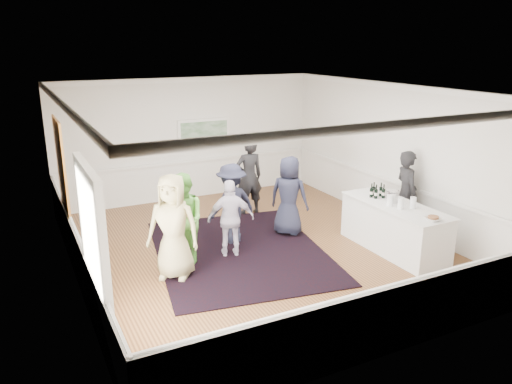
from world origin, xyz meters
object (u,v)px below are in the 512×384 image
guest_lilac (231,219)px  ice_bucket (392,197)px  guest_dark_a (232,204)px  nut_bowl (433,218)px  serving_table (394,227)px  guest_dark_b (249,177)px  guest_green (184,220)px  guest_tan (173,227)px  bartender (406,194)px  guest_navy (289,196)px

guest_lilac → ice_bucket: guest_lilac is taller
guest_dark_a → nut_bowl: bearing=123.3°
serving_table → guest_dark_b: size_ratio=1.29×
nut_bowl → serving_table: bearing=88.2°
guest_green → guest_dark_a: guest_green is taller
ice_bucket → guest_dark_a: bearing=148.4°
guest_dark_b → guest_lilac: bearing=59.1°
guest_tan → guest_dark_b: 3.68m
bartender → guest_dark_b: size_ratio=1.00×
guest_dark_a → ice_bucket: 3.25m
ice_bucket → guest_navy: bearing=132.5°
guest_tan → guest_navy: (2.88, 0.90, -0.08)m
guest_green → guest_dark_b: guest_dark_b is taller
guest_dark_a → guest_dark_b: guest_dark_b is taller
bartender → guest_navy: (-2.21, 1.19, -0.07)m
guest_dark_b → nut_bowl: guest_dark_b is taller
serving_table → guest_tan: size_ratio=1.26×
guest_dark_b → guest_navy: guest_dark_b is taller
serving_table → guest_dark_a: (-2.74, 1.86, 0.36)m
guest_navy → guest_dark_b: bearing=-34.2°
guest_green → nut_bowl: 4.56m
guest_dark_b → nut_bowl: size_ratio=6.69×
guest_navy → nut_bowl: bearing=166.2°
ice_bucket → guest_lilac: bearing=160.5°
guest_green → guest_dark_b: (2.35, 2.05, 0.06)m
nut_bowl → ice_bucket: bearing=87.3°
guest_dark_a → guest_navy: bearing=165.0°
guest_tan → guest_lilac: (1.28, 0.40, -0.18)m
guest_dark_a → ice_bucket: (2.76, -1.70, 0.24)m
serving_table → ice_bucket: 0.62m
guest_tan → ice_bucket: (4.34, -0.68, 0.14)m
guest_navy → bartender: bearing=-159.2°
bartender → guest_green: size_ratio=1.07×
guest_green → nut_bowl: (3.93, -2.30, 0.13)m
serving_table → guest_dark_b: 3.74m
guest_dark_a → guest_dark_b: size_ratio=0.91×
bartender → guest_dark_a: size_ratio=1.11×
guest_tan → guest_lilac: size_ratio=1.24×
serving_table → guest_dark_b: (-1.61, 3.35, 0.44)m
guest_dark_a → serving_table: bearing=135.8°
guest_green → serving_table: bearing=59.2°
guest_green → guest_lilac: bearing=73.7°
serving_table → guest_green: bearing=161.9°
guest_dark_a → nut_bowl: guest_dark_a is taller
guest_dark_b → guest_navy: (0.18, -1.60, -0.07)m
guest_dark_a → nut_bowl: (2.71, -2.86, 0.17)m
guest_dark_b → nut_bowl: (1.58, -4.35, 0.08)m
guest_tan → guest_dark_b: bearing=78.0°
bartender → guest_green: bearing=95.2°
guest_lilac → ice_bucket: size_ratio=5.94×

